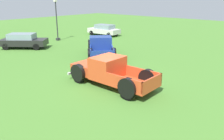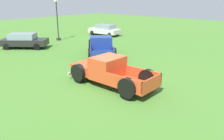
{
  "view_description": "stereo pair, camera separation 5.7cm",
  "coord_description": "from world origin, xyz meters",
  "px_view_note": "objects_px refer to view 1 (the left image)",
  "views": [
    {
      "loc": [
        -9.2,
        -8.35,
        4.63
      ],
      "look_at": [
        -0.44,
        -0.71,
        0.9
      ],
      "focal_mm": 36.86,
      "sensor_mm": 36.0,
      "label": 1
    },
    {
      "loc": [
        -9.17,
        -8.39,
        4.63
      ],
      "look_at": [
        -0.44,
        -0.71,
        0.9
      ],
      "focal_mm": 36.86,
      "sensor_mm": 36.0,
      "label": 2
    }
  ],
  "objects_px": {
    "sedan_distant_b": "(104,30)",
    "pickup_truck_foreground": "(107,71)",
    "lamp_post_near": "(57,18)",
    "sedan_distant_a": "(23,41)",
    "pickup_truck_behind_left": "(101,47)"
  },
  "relations": [
    {
      "from": "pickup_truck_behind_left",
      "to": "sedan_distant_a",
      "type": "relative_size",
      "value": 1.17
    },
    {
      "from": "sedan_distant_b",
      "to": "sedan_distant_a",
      "type": "bearing_deg",
      "value": 176.71
    },
    {
      "from": "pickup_truck_behind_left",
      "to": "sedan_distant_a",
      "type": "bearing_deg",
      "value": 110.08
    },
    {
      "from": "sedan_distant_a",
      "to": "sedan_distant_b",
      "type": "relative_size",
      "value": 1.03
    },
    {
      "from": "sedan_distant_a",
      "to": "lamp_post_near",
      "type": "bearing_deg",
      "value": 12.08
    },
    {
      "from": "sedan_distant_b",
      "to": "lamp_post_near",
      "type": "relative_size",
      "value": 0.91
    },
    {
      "from": "sedan_distant_a",
      "to": "sedan_distant_b",
      "type": "distance_m",
      "value": 10.37
    },
    {
      "from": "sedan_distant_a",
      "to": "sedan_distant_b",
      "type": "bearing_deg",
      "value": -3.29
    },
    {
      "from": "pickup_truck_foreground",
      "to": "sedan_distant_a",
      "type": "relative_size",
      "value": 1.21
    },
    {
      "from": "sedan_distant_a",
      "to": "lamp_post_near",
      "type": "distance_m",
      "value": 4.95
    },
    {
      "from": "pickup_truck_foreground",
      "to": "lamp_post_near",
      "type": "xyz_separation_m",
      "value": [
        6.32,
        13.04,
        1.63
      ]
    },
    {
      "from": "lamp_post_near",
      "to": "sedan_distant_a",
      "type": "bearing_deg",
      "value": -167.92
    },
    {
      "from": "sedan_distant_b",
      "to": "pickup_truck_foreground",
      "type": "bearing_deg",
      "value": -136.55
    },
    {
      "from": "pickup_truck_behind_left",
      "to": "sedan_distant_b",
      "type": "xyz_separation_m",
      "value": [
        7.67,
        6.75,
        -0.05
      ]
    },
    {
      "from": "pickup_truck_foreground",
      "to": "pickup_truck_behind_left",
      "type": "xyz_separation_m",
      "value": [
        4.44,
        4.72,
        0.01
      ]
    }
  ]
}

